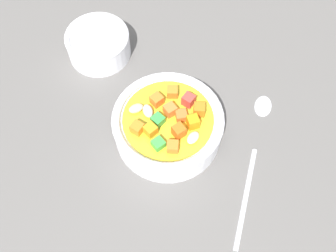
# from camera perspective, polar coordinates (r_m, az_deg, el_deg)

# --- Properties ---
(ground_plane) EXTENTS (1.40, 1.40, 0.02)m
(ground_plane) POSITION_cam_1_polar(r_m,az_deg,el_deg) (0.60, 0.00, -1.66)
(ground_plane) COLOR #565451
(soup_bowl_main) EXTENTS (0.16, 0.16, 0.06)m
(soup_bowl_main) POSITION_cam_1_polar(r_m,az_deg,el_deg) (0.56, 0.01, 0.14)
(soup_bowl_main) COLOR white
(soup_bowl_main) RESTS_ON ground_plane
(spoon) EXTENTS (0.03, 0.25, 0.01)m
(spoon) POSITION_cam_1_polar(r_m,az_deg,el_deg) (0.59, 12.40, -2.99)
(spoon) COLOR silver
(spoon) RESTS_ON ground_plane
(side_bowl_small) EXTENTS (0.10, 0.10, 0.04)m
(side_bowl_small) POSITION_cam_1_polar(r_m,az_deg,el_deg) (0.67, -9.92, 11.50)
(side_bowl_small) COLOR white
(side_bowl_small) RESTS_ON ground_plane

